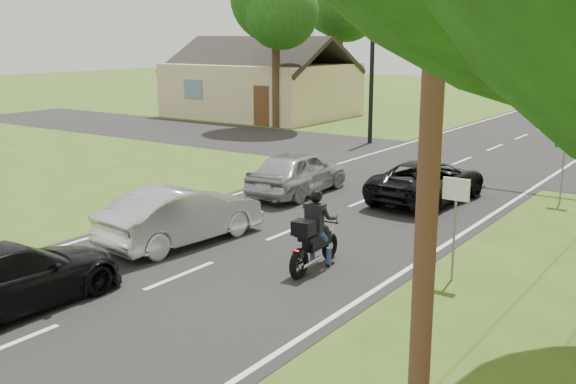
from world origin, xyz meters
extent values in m
plane|color=#365116|center=(0.00, 0.00, 0.00)|extent=(140.00, 140.00, 0.00)
cube|color=black|center=(0.00, 10.00, 0.01)|extent=(8.00, 100.00, 0.01)
cube|color=black|center=(0.00, 16.00, 0.01)|extent=(60.00, 7.00, 0.01)
torus|color=black|center=(1.98, 2.69, 0.31)|extent=(0.18, 0.62, 0.61)
torus|color=black|center=(2.09, 1.31, 0.31)|extent=(0.20, 0.67, 0.66)
cube|color=black|center=(2.02, 2.09, 0.58)|extent=(0.33, 0.89, 0.28)
sphere|color=black|center=(2.01, 2.32, 0.75)|extent=(0.31, 0.31, 0.31)
cube|color=black|center=(2.05, 1.77, 0.75)|extent=(0.35, 0.53, 0.09)
cube|color=#FF0C07|center=(2.09, 1.21, 0.60)|extent=(0.09, 0.03, 0.05)
cylinder|color=silver|center=(2.21, 1.60, 0.29)|extent=(0.14, 0.74, 0.08)
cylinder|color=black|center=(1.99, 2.51, 0.92)|extent=(0.57, 0.08, 0.03)
cube|color=black|center=(2.07, 1.49, 1.03)|extent=(0.43, 0.40, 0.30)
cube|color=black|center=(2.04, 1.95, 1.15)|extent=(0.38, 0.23, 0.55)
sphere|color=black|center=(2.03, 2.02, 1.58)|extent=(0.28, 0.28, 0.28)
cylinder|color=navy|center=(1.81, 2.24, 0.22)|extent=(0.12, 0.12, 0.42)
cylinder|color=navy|center=(2.21, 2.27, 0.22)|extent=(0.12, 0.12, 0.42)
imported|color=black|center=(1.58, 8.95, 0.64)|extent=(2.38, 4.62, 1.25)
imported|color=#BCBCC1|center=(-1.55, 1.71, 0.70)|extent=(1.88, 4.30, 1.38)
imported|color=#AEB0B7|center=(-2.14, 7.50, 0.71)|extent=(1.87, 4.17, 1.39)
imported|color=black|center=(-1.26, -3.02, 0.63)|extent=(1.76, 4.28, 1.24)
cylinder|color=black|center=(2.50, 14.00, 5.60)|extent=(5.40, 0.14, 0.14)
imported|color=black|center=(2.00, 14.00, 5.05)|extent=(0.16, 0.36, 1.00)
imported|color=black|center=(-1.00, 14.00, 5.05)|extent=(0.16, 0.36, 1.00)
sphere|color=#FF0C07|center=(2.00, 13.82, 5.38)|extent=(0.16, 0.16, 0.16)
sphere|color=#FF0C07|center=(-1.00, 13.82, 5.38)|extent=(0.16, 0.16, 0.16)
cylinder|color=black|center=(-5.20, 18.00, 3.00)|extent=(0.20, 0.20, 6.00)
cylinder|color=brown|center=(6.20, -2.00, 5.00)|extent=(0.28, 0.28, 10.00)
cylinder|color=slate|center=(4.70, 3.00, 1.00)|extent=(0.05, 0.05, 2.00)
cube|color=silver|center=(4.70, 2.97, 1.90)|extent=(0.55, 0.04, 0.45)
cylinder|color=slate|center=(4.90, 11.00, 1.00)|extent=(0.05, 0.05, 2.00)
cube|color=#0C591E|center=(4.90, 10.97, 1.90)|extent=(0.55, 0.04, 0.45)
cylinder|color=#332316|center=(-12.00, 20.00, 3.08)|extent=(0.44, 0.44, 6.16)
sphere|color=#19350E|center=(-11.20, 19.36, 6.05)|extent=(3.84, 3.84, 3.84)
cylinder|color=#332316|center=(-14.00, 30.00, 3.36)|extent=(0.44, 0.44, 6.72)
sphere|color=#19350E|center=(-13.10, 29.28, 6.60)|extent=(4.32, 4.32, 4.32)
cube|color=tan|center=(-16.00, 24.00, 1.60)|extent=(10.00, 8.00, 3.20)
cube|color=black|center=(-16.00, 22.00, 3.70)|extent=(10.20, 4.00, 2.29)
cube|color=black|center=(-16.00, 26.00, 3.70)|extent=(10.20, 4.00, 2.29)
camera|label=1|loc=(9.37, -9.52, 4.85)|focal=42.00mm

